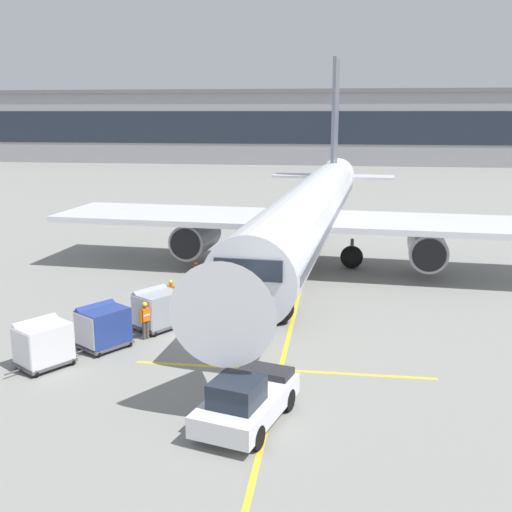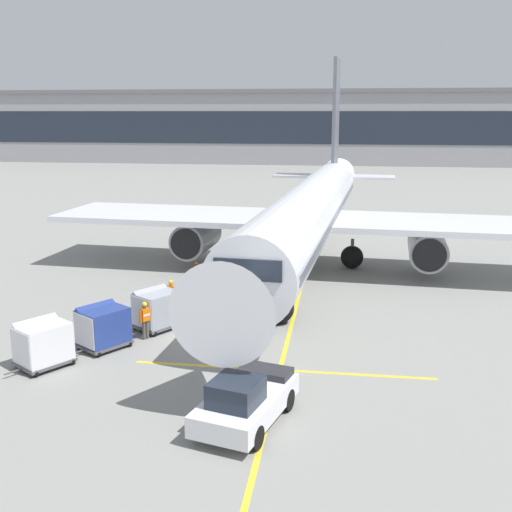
{
  "view_description": "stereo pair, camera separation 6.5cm",
  "coord_description": "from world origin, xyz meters",
  "px_view_note": "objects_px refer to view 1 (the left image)",
  "views": [
    {
      "loc": [
        5.25,
        -25.99,
        9.98
      ],
      "look_at": [
        1.14,
        3.36,
        3.06
      ],
      "focal_mm": 43.32,
      "sensor_mm": 36.0,
      "label": 1
    },
    {
      "loc": [
        5.31,
        -25.98,
        9.98
      ],
      "look_at": [
        1.14,
        3.36,
        3.06
      ],
      "focal_mm": 43.32,
      "sensor_mm": 36.0,
      "label": 2
    }
  ],
  "objects_px": {
    "ground_crew_marshaller": "(145,318)",
    "safety_cone_engine_keepout": "(193,274)",
    "belt_loader": "(212,298)",
    "pushback_tug": "(246,400)",
    "baggage_cart_second": "(103,326)",
    "baggage_cart_lead": "(157,308)",
    "safety_cone_wingtip": "(196,264)",
    "baggage_cart_third": "(43,343)",
    "parked_airplane": "(309,213)",
    "ground_crew_by_loader": "(218,304)",
    "ground_crew_by_carts": "(171,294)"
  },
  "relations": [
    {
      "from": "ground_crew_marshaller",
      "to": "baggage_cart_second",
      "type": "bearing_deg",
      "value": -138.86
    },
    {
      "from": "ground_crew_marshaller",
      "to": "parked_airplane",
      "type": "bearing_deg",
      "value": 64.74
    },
    {
      "from": "baggage_cart_second",
      "to": "pushback_tug",
      "type": "bearing_deg",
      "value": -38.84
    },
    {
      "from": "baggage_cart_third",
      "to": "baggage_cart_second",
      "type": "bearing_deg",
      "value": 54.13
    },
    {
      "from": "ground_crew_by_loader",
      "to": "safety_cone_engine_keepout",
      "type": "xyz_separation_m",
      "value": [
        -3.14,
        7.78,
        -0.68
      ]
    },
    {
      "from": "pushback_tug",
      "to": "baggage_cart_second",
      "type": "bearing_deg",
      "value": 141.16
    },
    {
      "from": "baggage_cart_lead",
      "to": "ground_crew_by_carts",
      "type": "xyz_separation_m",
      "value": [
        0.04,
        2.33,
        -0.0
      ]
    },
    {
      "from": "baggage_cart_second",
      "to": "safety_cone_wingtip",
      "type": "relative_size",
      "value": 4.26
    },
    {
      "from": "parked_airplane",
      "to": "pushback_tug",
      "type": "distance_m",
      "value": 21.04
    },
    {
      "from": "parked_airplane",
      "to": "ground_crew_marshaller",
      "type": "relative_size",
      "value": 24.68
    },
    {
      "from": "ground_crew_by_loader",
      "to": "safety_cone_wingtip",
      "type": "distance_m",
      "value": 11.12
    },
    {
      "from": "baggage_cart_second",
      "to": "ground_crew_marshaller",
      "type": "xyz_separation_m",
      "value": [
        1.48,
        1.29,
        -0.0
      ]
    },
    {
      "from": "baggage_cart_lead",
      "to": "parked_airplane",
      "type": "bearing_deg",
      "value": 62.7
    },
    {
      "from": "parked_airplane",
      "to": "ground_crew_by_carts",
      "type": "height_order",
      "value": "parked_airplane"
    },
    {
      "from": "ground_crew_by_carts",
      "to": "ground_crew_marshaller",
      "type": "height_order",
      "value": "same"
    },
    {
      "from": "ground_crew_marshaller",
      "to": "safety_cone_engine_keepout",
      "type": "relative_size",
      "value": 2.67
    },
    {
      "from": "parked_airplane",
      "to": "pushback_tug",
      "type": "xyz_separation_m",
      "value": [
        -0.82,
        -20.82,
        -2.87
      ]
    },
    {
      "from": "belt_loader",
      "to": "safety_cone_engine_keepout",
      "type": "height_order",
      "value": "belt_loader"
    },
    {
      "from": "baggage_cart_second",
      "to": "baggage_cart_third",
      "type": "distance_m",
      "value": 2.76
    },
    {
      "from": "belt_loader",
      "to": "pushback_tug",
      "type": "relative_size",
      "value": 1.04
    },
    {
      "from": "ground_crew_marshaller",
      "to": "baggage_cart_lead",
      "type": "bearing_deg",
      "value": 85.38
    },
    {
      "from": "pushback_tug",
      "to": "ground_crew_by_loader",
      "type": "xyz_separation_m",
      "value": [
        -2.85,
        9.48,
        0.17
      ]
    },
    {
      "from": "ground_crew_marshaller",
      "to": "baggage_cart_third",
      "type": "bearing_deg",
      "value": -131.27
    },
    {
      "from": "pushback_tug",
      "to": "ground_crew_by_loader",
      "type": "height_order",
      "value": "pushback_tug"
    },
    {
      "from": "ground_crew_marshaller",
      "to": "ground_crew_by_carts",
      "type": "bearing_deg",
      "value": 87.59
    },
    {
      "from": "baggage_cart_lead",
      "to": "ground_crew_by_loader",
      "type": "relative_size",
      "value": 1.55
    },
    {
      "from": "parked_airplane",
      "to": "baggage_cart_second",
      "type": "distance_m",
      "value": 17.26
    },
    {
      "from": "baggage_cart_lead",
      "to": "safety_cone_wingtip",
      "type": "distance_m",
      "value": 11.59
    },
    {
      "from": "baggage_cart_lead",
      "to": "safety_cone_wingtip",
      "type": "height_order",
      "value": "baggage_cart_lead"
    },
    {
      "from": "ground_crew_marshaller",
      "to": "safety_cone_engine_keepout",
      "type": "xyz_separation_m",
      "value": [
        -0.32,
        10.21,
        -0.68
      ]
    },
    {
      "from": "belt_loader",
      "to": "pushback_tug",
      "type": "distance_m",
      "value": 11.5
    },
    {
      "from": "baggage_cart_second",
      "to": "ground_crew_by_carts",
      "type": "distance_m",
      "value": 5.29
    },
    {
      "from": "parked_airplane",
      "to": "pushback_tug",
      "type": "height_order",
      "value": "parked_airplane"
    },
    {
      "from": "ground_crew_by_loader",
      "to": "ground_crew_marshaller",
      "type": "xyz_separation_m",
      "value": [
        -2.82,
        -2.43,
        0.0
      ]
    },
    {
      "from": "pushback_tug",
      "to": "safety_cone_engine_keepout",
      "type": "distance_m",
      "value": 18.28
    },
    {
      "from": "ground_crew_by_loader",
      "to": "safety_cone_wingtip",
      "type": "relative_size",
      "value": 2.74
    },
    {
      "from": "baggage_cart_third",
      "to": "parked_airplane",
      "type": "bearing_deg",
      "value": 60.99
    },
    {
      "from": "ground_crew_by_loader",
      "to": "ground_crew_by_carts",
      "type": "xyz_separation_m",
      "value": [
        -2.67,
        1.31,
        0.0
      ]
    },
    {
      "from": "parked_airplane",
      "to": "belt_loader",
      "type": "relative_size",
      "value": 8.6
    },
    {
      "from": "baggage_cart_lead",
      "to": "baggage_cart_second",
      "type": "distance_m",
      "value": 3.13
    },
    {
      "from": "baggage_cart_third",
      "to": "ground_crew_marshaller",
      "type": "height_order",
      "value": "baggage_cart_third"
    },
    {
      "from": "belt_loader",
      "to": "baggage_cart_second",
      "type": "height_order",
      "value": "belt_loader"
    },
    {
      "from": "belt_loader",
      "to": "baggage_cart_second",
      "type": "bearing_deg",
      "value": -125.5
    },
    {
      "from": "baggage_cart_lead",
      "to": "baggage_cart_third",
      "type": "bearing_deg",
      "value": -123.06
    },
    {
      "from": "ground_crew_marshaller",
      "to": "safety_cone_wingtip",
      "type": "height_order",
      "value": "ground_crew_marshaller"
    },
    {
      "from": "baggage_cart_second",
      "to": "ground_crew_marshaller",
      "type": "bearing_deg",
      "value": 41.14
    },
    {
      "from": "baggage_cart_third",
      "to": "safety_cone_engine_keepout",
      "type": "height_order",
      "value": "baggage_cart_third"
    },
    {
      "from": "ground_crew_marshaller",
      "to": "safety_cone_wingtip",
      "type": "distance_m",
      "value": 12.98
    },
    {
      "from": "baggage_cart_third",
      "to": "safety_cone_wingtip",
      "type": "height_order",
      "value": "baggage_cart_third"
    },
    {
      "from": "baggage_cart_second",
      "to": "pushback_tug",
      "type": "height_order",
      "value": "baggage_cart_second"
    }
  ]
}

